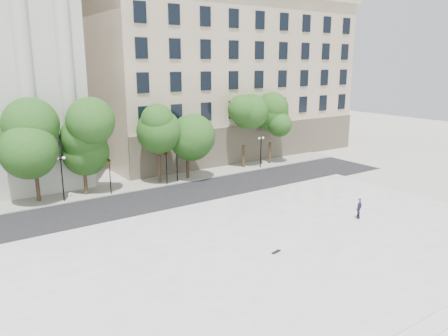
# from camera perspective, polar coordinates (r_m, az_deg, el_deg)

# --- Properties ---
(ground) EXTENTS (160.00, 160.00, 0.00)m
(ground) POSITION_cam_1_polar(r_m,az_deg,el_deg) (27.41, 5.82, -14.41)
(ground) COLOR beige
(ground) RESTS_ON ground
(plaza) EXTENTS (44.00, 22.00, 0.45)m
(plaza) POSITION_cam_1_polar(r_m,az_deg,el_deg) (29.40, 1.97, -11.81)
(plaza) COLOR white
(plaza) RESTS_ON ground
(street) EXTENTS (60.00, 8.00, 0.02)m
(street) POSITION_cam_1_polar(r_m,az_deg,el_deg) (41.63, -10.43, -4.55)
(street) COLOR black
(street) RESTS_ON ground
(far_sidewalk) EXTENTS (60.00, 4.00, 0.12)m
(far_sidewalk) POSITION_cam_1_polar(r_m,az_deg,el_deg) (46.94, -13.46, -2.54)
(far_sidewalk) COLOR #9D9B91
(far_sidewalk) RESTS_ON ground
(building_east) EXTENTS (36.00, 26.15, 23.00)m
(building_east) POSITION_cam_1_polar(r_m,az_deg,el_deg) (67.53, -2.51, 12.20)
(building_east) COLOR beige
(building_east) RESTS_ON ground
(traffic_light_west) EXTENTS (0.39, 1.68, 4.17)m
(traffic_light_west) POSITION_cam_1_polar(r_m,az_deg,el_deg) (44.00, -14.79, 1.15)
(traffic_light_west) COLOR black
(traffic_light_west) RESTS_ON ground
(traffic_light_east) EXTENTS (0.92, 1.63, 4.15)m
(traffic_light_east) POSITION_cam_1_polar(r_m,az_deg,el_deg) (46.40, -7.57, 2.09)
(traffic_light_east) COLOR black
(traffic_light_east) RESTS_ON ground
(person_lying) EXTENTS (1.22, 1.79, 0.46)m
(person_lying) POSITION_cam_1_polar(r_m,az_deg,el_deg) (37.37, 17.12, -5.99)
(person_lying) COLOR black
(person_lying) RESTS_ON plaza
(skateboard) EXTENTS (0.80, 0.36, 0.08)m
(skateboard) POSITION_cam_1_polar(r_m,az_deg,el_deg) (29.98, 6.84, -10.82)
(skateboard) COLOR black
(skateboard) RESTS_ON plaza
(street_trees) EXTENTS (44.14, 5.08, 7.92)m
(street_trees) POSITION_cam_1_polar(r_m,az_deg,el_deg) (45.41, -14.10, 3.74)
(street_trees) COLOR #382619
(street_trees) RESTS_ON ground
(lamp_posts) EXTENTS (37.07, 0.28, 4.47)m
(lamp_posts) POSITION_cam_1_polar(r_m,az_deg,el_deg) (44.79, -13.60, 0.48)
(lamp_posts) COLOR black
(lamp_posts) RESTS_ON ground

